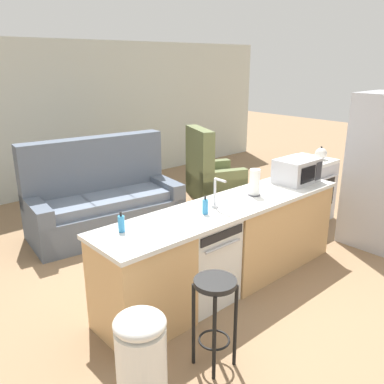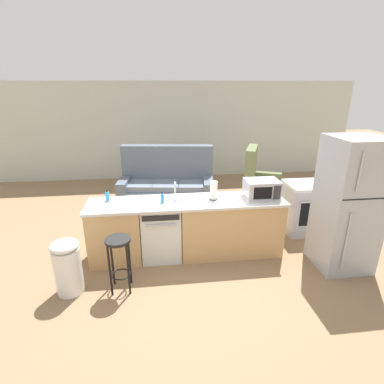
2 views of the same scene
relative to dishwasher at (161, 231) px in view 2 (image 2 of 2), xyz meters
The scene contains 16 objects.
ground_plane 0.49m from the dishwasher, ahead, with size 24.00×24.00×0.00m, color #896B4C.
wall_back 4.33m from the dishwasher, 82.54° to the left, with size 10.00×0.06×2.60m.
kitchen_counter 0.49m from the dishwasher, ahead, with size 2.94×0.66×0.90m.
dishwasher is the anchor object (origin of this frame).
stove_range 2.66m from the dishwasher, 11.91° to the left, with size 0.76×0.68×0.90m.
refrigerator 2.71m from the dishwasher, 11.93° to the right, with size 0.72×0.73×1.90m.
microwave 1.66m from the dishwasher, ahead, with size 0.50×0.37×0.28m.
sink_faucet 0.65m from the dishwasher, ahead, with size 0.07×0.18×0.30m.
paper_towel_roll 1.01m from the dishwasher, ahead, with size 0.14×0.14×0.28m.
soap_bottle 0.55m from the dishwasher, 42.01° to the right, with size 0.06×0.06×0.18m.
dish_soap_bottle 0.95m from the dishwasher, behind, with size 0.06×0.06×0.18m.
kettle 2.86m from the dishwasher, ahead, with size 0.21×0.17×0.19m.
bar_stool 0.93m from the dishwasher, 125.92° to the right, with size 0.32×0.32×0.74m.
trash_bin 1.39m from the dishwasher, 148.88° to the right, with size 0.35×0.35×0.74m.
couch 2.16m from the dishwasher, 85.04° to the left, with size 2.10×1.16×1.27m.
armchair 3.16m from the dishwasher, 43.64° to the left, with size 1.06×1.09×1.20m.
Camera 2 is at (-0.27, -4.10, 2.56)m, focal length 28.00 mm.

